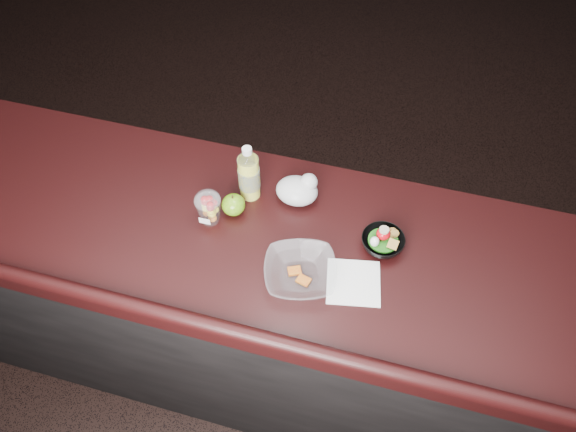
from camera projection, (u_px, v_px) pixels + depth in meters
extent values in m
plane|color=black|center=(243.00, 425.00, 2.43)|extent=(8.00, 8.00, 0.00)
cube|color=black|center=(259.00, 311.00, 2.22)|extent=(4.00, 0.65, 0.98)
cube|color=black|center=(252.00, 236.00, 1.82)|extent=(4.06, 0.71, 0.04)
cylinder|color=yellow|center=(249.00, 177.00, 1.84)|extent=(0.07, 0.07, 0.17)
cylinder|color=white|center=(249.00, 177.00, 1.84)|extent=(0.07, 0.07, 0.17)
cone|color=white|center=(247.00, 156.00, 1.76)|extent=(0.07, 0.07, 0.03)
cylinder|color=white|center=(247.00, 151.00, 1.74)|extent=(0.03, 0.03, 0.02)
cylinder|color=#072D99|center=(249.00, 177.00, 1.84)|extent=(0.07, 0.07, 0.08)
ellipsoid|color=white|center=(207.00, 200.00, 1.76)|extent=(0.09, 0.09, 0.05)
ellipsoid|color=#447A0E|center=(233.00, 205.00, 1.83)|extent=(0.08, 0.08, 0.07)
cylinder|color=black|center=(232.00, 197.00, 1.80)|extent=(0.01, 0.01, 0.01)
ellipsoid|color=silver|center=(297.00, 191.00, 1.86)|extent=(0.14, 0.12, 0.08)
sphere|color=silver|center=(309.00, 182.00, 1.84)|extent=(0.06, 0.06, 0.06)
imported|color=black|center=(383.00, 242.00, 1.76)|extent=(0.18, 0.18, 0.04)
cylinder|color=#0F470C|center=(383.00, 241.00, 1.75)|extent=(0.09, 0.09, 0.01)
ellipsoid|color=red|center=(383.00, 234.00, 1.74)|extent=(0.04, 0.04, 0.04)
cylinder|color=beige|center=(384.00, 230.00, 1.72)|extent=(0.03, 0.03, 0.01)
ellipsoid|color=white|center=(375.00, 242.00, 1.73)|extent=(0.03, 0.03, 0.04)
imported|color=silver|center=(300.00, 272.00, 1.68)|extent=(0.27, 0.27, 0.05)
cube|color=#990F0C|center=(294.00, 271.00, 1.70)|extent=(0.05, 0.04, 0.01)
cube|color=#990F0C|center=(304.00, 280.00, 1.68)|extent=(0.05, 0.04, 0.01)
cube|color=white|center=(353.00, 282.00, 1.69)|extent=(0.19, 0.19, 0.00)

